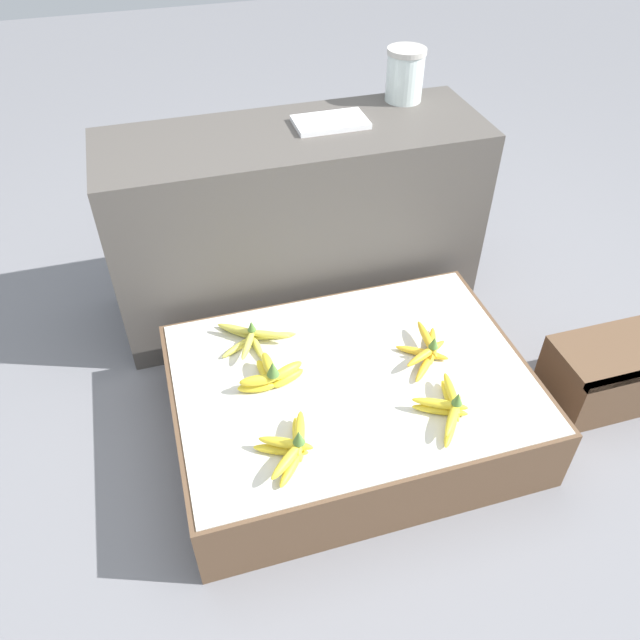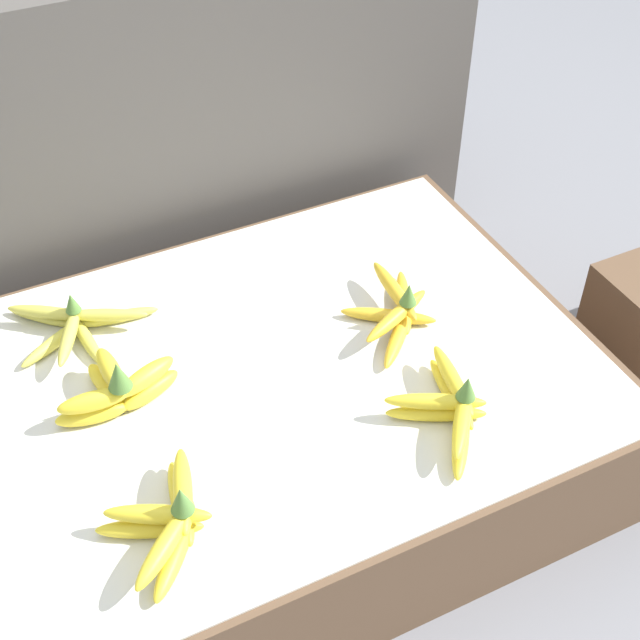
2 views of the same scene
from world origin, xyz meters
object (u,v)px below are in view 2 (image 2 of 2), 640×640
Objects in this scene: banana_bunch_front_midleft at (451,406)px; banana_bunch_middle_left at (117,388)px; banana_bunch_front_left at (170,521)px; banana_bunch_back_left at (75,324)px; banana_bunch_middle_midleft at (397,310)px.

banana_bunch_middle_left is at bearing 150.60° from banana_bunch_front_midleft.
banana_bunch_back_left is (-0.01, 0.46, -0.01)m from banana_bunch_front_left.
banana_bunch_front_midleft is at bearing -43.33° from banana_bunch_back_left.
banana_bunch_middle_left is 0.92× the size of banana_bunch_middle_midleft.
banana_bunch_front_midleft is 0.52m from banana_bunch_middle_left.
banana_bunch_middle_left is at bearing -84.23° from banana_bunch_back_left.
banana_bunch_middle_midleft is (0.49, -0.02, -0.01)m from banana_bunch_middle_left.
banana_bunch_front_left is at bearing -91.21° from banana_bunch_middle_left.
banana_bunch_back_left is at bearing 91.71° from banana_bunch_front_left.
banana_bunch_middle_midleft is 0.55m from banana_bunch_back_left.
banana_bunch_middle_left reaches higher than banana_bunch_front_midleft.
banana_bunch_middle_midleft is at bearing -2.75° from banana_bunch_middle_left.
banana_bunch_back_left is at bearing 136.67° from banana_bunch_front_midleft.
banana_bunch_middle_left is at bearing 88.79° from banana_bunch_front_left.
banana_bunch_middle_left reaches higher than banana_bunch_back_left.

